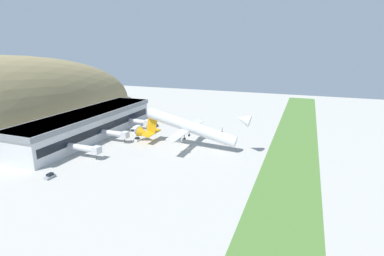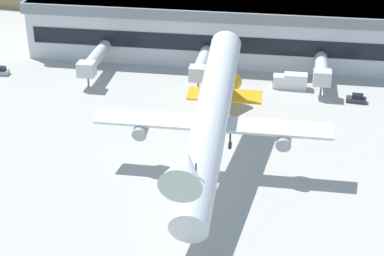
{
  "view_description": "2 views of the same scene",
  "coord_description": "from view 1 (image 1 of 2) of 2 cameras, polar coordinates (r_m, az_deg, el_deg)",
  "views": [
    {
      "loc": [
        -117.51,
        -48.56,
        44.33
      ],
      "look_at": [
        -0.1,
        -3.52,
        9.49
      ],
      "focal_mm": 28.0,
      "sensor_mm": 36.0,
      "label": 1
    },
    {
      "loc": [
        12.88,
        -86.01,
        51.41
      ],
      "look_at": [
        0.14,
        -4.62,
        9.19
      ],
      "focal_mm": 60.0,
      "sensor_mm": 36.0,
      "label": 2
    }
  ],
  "objects": [
    {
      "name": "jetway_1",
      "position": [
        145.78,
        -14.22,
        -1.07
      ],
      "size": [
        3.38,
        14.12,
        5.43
      ],
      "color": "silver",
      "rests_on": "ground_plane"
    },
    {
      "name": "box_truck",
      "position": [
        160.97,
        -10.6,
        -0.24
      ],
      "size": [
        6.83,
        2.53,
        3.04
      ],
      "color": "silver",
      "rests_on": "ground_plane"
    },
    {
      "name": "jetway_0",
      "position": [
        128.87,
        -19.6,
        -3.69
      ],
      "size": [
        3.38,
        15.3,
        5.43
      ],
      "color": "silver",
      "rests_on": "ground_plane"
    },
    {
      "name": "ground_plane",
      "position": [
        134.66,
        -1.39,
        -3.74
      ],
      "size": [
        347.12,
        347.12,
        0.0
      ],
      "primitive_type": "plane",
      "color": "#ADAAA3"
    },
    {
      "name": "grass_strip_foreground",
      "position": [
        125.62,
        18.4,
        -6.0
      ],
      "size": [
        312.41,
        20.52,
        0.08
      ],
      "primitive_type": "cube",
      "color": "#4C7533",
      "rests_on": "ground_plane"
    },
    {
      "name": "service_car_2",
      "position": [
        115.53,
        -25.45,
        -8.3
      ],
      "size": [
        3.96,
        1.78,
        1.69
      ],
      "color": "#999EA3",
      "rests_on": "ground_plane"
    },
    {
      "name": "cargo_airplane",
      "position": [
        133.83,
        -0.58,
        0.15
      ],
      "size": [
        36.28,
        54.16,
        17.39
      ],
      "color": "silver"
    },
    {
      "name": "jetway_2",
      "position": [
        165.47,
        -9.75,
        1.15
      ],
      "size": [
        3.38,
        12.57,
        5.43
      ],
      "color": "silver",
      "rests_on": "ground_plane"
    },
    {
      "name": "fuel_truck",
      "position": [
        183.6,
        -4.66,
        1.94
      ],
      "size": [
        8.49,
        2.75,
        3.17
      ],
      "color": "#264C99",
      "rests_on": "ground_plane"
    },
    {
      "name": "traffic_cone_0",
      "position": [
        146.87,
        -7.0,
        -2.09
      ],
      "size": [
        0.52,
        0.52,
        0.58
      ],
      "color": "orange",
      "rests_on": "ground_plane"
    },
    {
      "name": "terminal_building",
      "position": [
        156.95,
        -19.16,
        0.92
      ],
      "size": [
        84.83,
        20.54,
        12.7
      ],
      "color": "silver",
      "rests_on": "ground_plane"
    },
    {
      "name": "service_car_1",
      "position": [
        169.35,
        -6.96,
        0.43
      ],
      "size": [
        3.91,
        2.09,
        1.62
      ],
      "color": "#333338",
      "rests_on": "ground_plane"
    },
    {
      "name": "service_car_0",
      "position": [
        146.16,
        -10.44,
        -2.15
      ],
      "size": [
        3.69,
        1.95,
        1.67
      ],
      "color": "silver",
      "rests_on": "ground_plane"
    }
  ]
}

